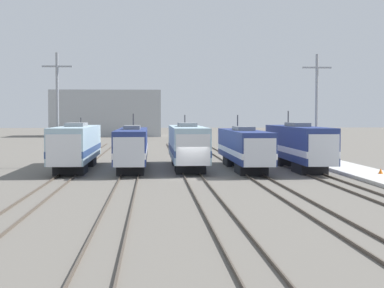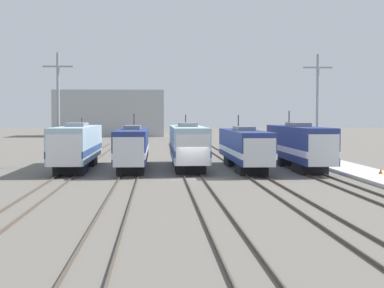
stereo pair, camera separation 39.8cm
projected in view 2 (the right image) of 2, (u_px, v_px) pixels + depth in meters
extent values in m
plane|color=#666059|center=(193.00, 178.00, 51.88)|extent=(400.00, 400.00, 0.00)
cube|color=#4C4238|center=(55.00, 178.00, 51.26)|extent=(0.07, 120.00, 0.15)
cube|color=#4C4238|center=(73.00, 178.00, 51.34)|extent=(0.07, 120.00, 0.15)
cube|color=#4C4238|center=(120.00, 177.00, 51.54)|extent=(0.07, 120.00, 0.15)
cube|color=#4C4238|center=(138.00, 177.00, 51.62)|extent=(0.07, 120.00, 0.15)
cube|color=#4C4238|center=(184.00, 177.00, 51.83)|extent=(0.07, 120.00, 0.15)
cube|color=#4C4238|center=(202.00, 177.00, 51.91)|extent=(0.07, 120.00, 0.15)
cube|color=#4C4238|center=(248.00, 177.00, 52.12)|extent=(0.07, 120.00, 0.15)
cube|color=#4C4238|center=(265.00, 176.00, 52.20)|extent=(0.07, 120.00, 0.15)
cube|color=#4C4238|center=(311.00, 176.00, 52.41)|extent=(0.07, 120.00, 0.15)
cube|color=#4C4238|center=(328.00, 176.00, 52.49)|extent=(0.07, 120.00, 0.15)
cube|color=#232326|center=(71.00, 168.00, 55.49)|extent=(2.60, 3.89, 0.95)
cube|color=#232326|center=(83.00, 161.00, 64.31)|extent=(2.60, 3.89, 0.95)
cube|color=#9EBCCC|center=(77.00, 143.00, 59.81)|extent=(3.06, 17.69, 3.06)
cube|color=navy|center=(77.00, 149.00, 59.84)|extent=(3.10, 17.73, 0.55)
cube|color=silver|center=(65.00, 150.00, 52.05)|extent=(2.82, 2.31, 2.60)
cube|color=black|center=(63.00, 143.00, 50.96)|extent=(2.40, 0.08, 0.73)
cube|color=gray|center=(77.00, 125.00, 59.73)|extent=(1.68, 4.42, 0.35)
cylinder|color=#38383D|center=(82.00, 122.00, 63.60)|extent=(0.12, 0.12, 0.81)
cube|color=black|center=(131.00, 168.00, 55.31)|extent=(2.30, 4.01, 0.95)
cube|color=black|center=(134.00, 161.00, 64.40)|extent=(2.30, 4.01, 0.95)
cube|color=navy|center=(133.00, 144.00, 59.77)|extent=(2.70, 18.24, 2.81)
cube|color=silver|center=(133.00, 150.00, 59.79)|extent=(2.74, 18.28, 0.51)
cube|color=silver|center=(129.00, 151.00, 51.82)|extent=(2.49, 2.49, 2.39)
cube|color=black|center=(128.00, 146.00, 50.64)|extent=(2.11, 0.08, 0.67)
cube|color=slate|center=(133.00, 127.00, 59.70)|extent=(1.49, 4.56, 0.35)
cylinder|color=#38383D|center=(134.00, 121.00, 63.67)|extent=(0.12, 0.12, 1.46)
cube|color=#232326|center=(190.00, 167.00, 56.61)|extent=(2.58, 3.96, 0.95)
cube|color=#232326|center=(185.00, 160.00, 65.59)|extent=(2.58, 3.96, 0.95)
cube|color=#9EBCCC|center=(188.00, 142.00, 61.01)|extent=(3.04, 18.01, 3.04)
cube|color=navy|center=(188.00, 149.00, 61.04)|extent=(3.08, 18.05, 0.55)
cube|color=silver|center=(192.00, 149.00, 53.06)|extent=(2.79, 2.24, 2.58)
cube|color=black|center=(193.00, 143.00, 51.99)|extent=(2.37, 0.08, 0.72)
cube|color=gray|center=(188.00, 125.00, 60.93)|extent=(1.67, 4.50, 0.35)
cylinder|color=#38383D|center=(186.00, 120.00, 64.87)|extent=(0.12, 0.12, 1.10)
cube|color=black|center=(251.00, 168.00, 55.29)|extent=(2.39, 4.04, 0.95)
cube|color=black|center=(238.00, 161.00, 64.45)|extent=(2.39, 4.04, 0.95)
cube|color=navy|center=(244.00, 145.00, 59.79)|extent=(2.81, 18.36, 2.71)
cube|color=silver|center=(244.00, 151.00, 59.81)|extent=(2.85, 18.40, 0.49)
cube|color=silver|center=(258.00, 152.00, 51.40)|extent=(2.59, 1.73, 2.30)
cube|color=black|center=(260.00, 146.00, 50.60)|extent=(2.20, 0.08, 0.64)
cube|color=slate|center=(244.00, 128.00, 59.72)|extent=(1.55, 4.59, 0.35)
cylinder|color=#38383D|center=(238.00, 122.00, 63.72)|extent=(0.12, 0.12, 1.42)
cube|color=black|center=(310.00, 168.00, 55.83)|extent=(2.31, 4.11, 0.95)
cube|color=black|center=(288.00, 160.00, 65.15)|extent=(2.31, 4.11, 0.95)
cube|color=navy|center=(298.00, 143.00, 60.40)|extent=(2.71, 18.67, 3.06)
cube|color=silver|center=(298.00, 149.00, 60.43)|extent=(2.75, 18.71, 0.55)
cube|color=silver|center=(321.00, 150.00, 52.01)|extent=(2.50, 2.03, 2.60)
cube|color=black|center=(324.00, 143.00, 51.05)|extent=(2.12, 0.08, 0.73)
cube|color=slate|center=(298.00, 124.00, 60.32)|extent=(1.49, 4.67, 0.35)
cylinder|color=#38383D|center=(289.00, 118.00, 64.39)|extent=(0.12, 0.12, 1.48)
cylinder|color=gray|center=(58.00, 110.00, 62.18)|extent=(0.29, 0.29, 11.11)
cube|color=gray|center=(58.00, 66.00, 61.99)|extent=(2.89, 0.16, 0.16)
cylinder|color=gray|center=(317.00, 110.00, 63.60)|extent=(0.29, 0.29, 11.11)
cube|color=gray|center=(318.00, 68.00, 63.41)|extent=(2.89, 0.16, 0.16)
cube|color=beige|center=(372.00, 175.00, 52.69)|extent=(4.00, 120.00, 0.27)
cone|color=orange|center=(381.00, 171.00, 52.40)|extent=(0.39, 0.39, 0.45)
cube|color=#9EA3A8|center=(110.00, 113.00, 153.78)|extent=(25.58, 14.66, 10.84)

